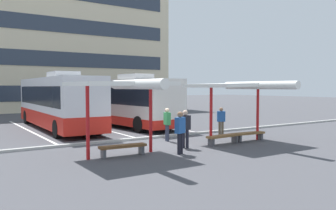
# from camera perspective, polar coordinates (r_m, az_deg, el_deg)

# --- Properties ---
(ground_plane) EXTENTS (160.00, 160.00, 0.00)m
(ground_plane) POSITION_cam_1_polar(r_m,az_deg,el_deg) (16.95, -1.94, -6.35)
(ground_plane) COLOR #47474C
(terminal_building) EXTENTS (33.88, 14.11, 21.74)m
(terminal_building) POSITION_cam_1_polar(r_m,az_deg,el_deg) (47.02, -22.82, 11.00)
(terminal_building) COLOR beige
(terminal_building) RESTS_ON ground
(coach_bus_0) EXTENTS (2.81, 12.03, 3.70)m
(coach_bus_0) POSITION_cam_1_polar(r_m,az_deg,el_deg) (23.83, -17.87, 0.33)
(coach_bus_0) COLOR silver
(coach_bus_0) RESTS_ON ground
(coach_bus_1) EXTENTS (3.38, 10.31, 3.62)m
(coach_bus_1) POSITION_cam_1_polar(r_m,az_deg,el_deg) (24.29, -6.99, 0.51)
(coach_bus_1) COLOR silver
(coach_bus_1) RESTS_ON ground
(lane_stripe_0) EXTENTS (0.16, 14.00, 0.01)m
(lane_stripe_0) POSITION_cam_1_polar(r_m,az_deg,el_deg) (23.51, -22.09, -3.94)
(lane_stripe_0) COLOR white
(lane_stripe_0) RESTS_ON ground
(lane_stripe_1) EXTENTS (0.16, 14.00, 0.01)m
(lane_stripe_1) POSITION_cam_1_polar(r_m,az_deg,el_deg) (24.66, -12.53, -3.48)
(lane_stripe_1) COLOR white
(lane_stripe_1) RESTS_ON ground
(lane_stripe_2) EXTENTS (0.16, 14.00, 0.01)m
(lane_stripe_2) POSITION_cam_1_polar(r_m,az_deg,el_deg) (26.43, -4.04, -2.99)
(lane_stripe_2) COLOR white
(lane_stripe_2) RESTS_ON ground
(waiting_shelter_0) EXTENTS (3.76, 4.74, 3.03)m
(waiting_shelter_0) POSITION_cam_1_polar(r_m,az_deg,el_deg) (13.56, -7.35, 3.21)
(waiting_shelter_0) COLOR red
(waiting_shelter_0) RESTS_ON ground
(bench_0) EXTENTS (1.94, 0.54, 0.45)m
(bench_0) POSITION_cam_1_polar(r_m,az_deg,el_deg) (13.87, -7.49, -7.02)
(bench_0) COLOR brown
(bench_0) RESTS_ON ground
(waiting_shelter_1) EXTENTS (4.19, 5.16, 3.01)m
(waiting_shelter_1) POSITION_cam_1_polar(r_m,az_deg,el_deg) (17.11, 11.85, 3.09)
(waiting_shelter_1) COLOR red
(waiting_shelter_1) RESTS_ON ground
(bench_1) EXTENTS (1.96, 0.56, 0.45)m
(bench_1) POSITION_cam_1_polar(r_m,az_deg,el_deg) (16.78, 9.16, -5.29)
(bench_1) COLOR brown
(bench_1) RESTS_ON ground
(bench_2) EXTENTS (1.77, 0.55, 0.45)m
(bench_2) POSITION_cam_1_polar(r_m,az_deg,el_deg) (18.05, 13.38, -4.77)
(bench_2) COLOR brown
(bench_2) RESTS_ON ground
(platform_kerb) EXTENTS (44.00, 0.24, 0.12)m
(platform_kerb) POSITION_cam_1_polar(r_m,az_deg,el_deg) (18.18, -4.36, -5.52)
(platform_kerb) COLOR #ADADA8
(platform_kerb) RESTS_ON ground
(waiting_passenger_0) EXTENTS (0.55, 0.40, 1.75)m
(waiting_passenger_0) POSITION_cam_1_polar(r_m,az_deg,el_deg) (14.07, 2.02, -4.06)
(waiting_passenger_0) COLOR black
(waiting_passenger_0) RESTS_ON ground
(waiting_passenger_1) EXTENTS (0.32, 0.52, 1.69)m
(waiting_passenger_1) POSITION_cam_1_polar(r_m,az_deg,el_deg) (17.46, -0.15, -2.83)
(waiting_passenger_1) COLOR #33384C
(waiting_passenger_1) RESTS_ON ground
(waiting_passenger_2) EXTENTS (0.50, 0.45, 1.59)m
(waiting_passenger_2) POSITION_cam_1_polar(r_m,az_deg,el_deg) (19.83, 8.80, -2.37)
(waiting_passenger_2) COLOR brown
(waiting_passenger_2) RESTS_ON ground
(waiting_passenger_3) EXTENTS (0.52, 0.48, 1.71)m
(waiting_passenger_3) POSITION_cam_1_polar(r_m,az_deg,el_deg) (15.47, 2.89, -3.51)
(waiting_passenger_3) COLOR black
(waiting_passenger_3) RESTS_ON ground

